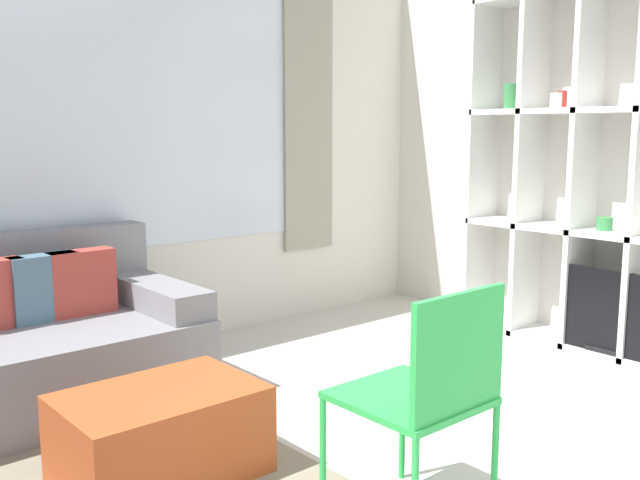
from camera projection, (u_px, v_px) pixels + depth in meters
name	position (u px, v px, depth m)	size (l,w,h in m)	color
wall_back	(93.00, 132.00, 4.16)	(6.36, 0.11, 2.70)	silver
wall_right	(590.00, 133.00, 4.60)	(0.07, 4.47, 2.70)	silver
shelving_unit	(616.00, 177.00, 4.31)	(0.35, 1.96, 2.23)	silver
couch_main	(8.00, 351.00, 3.48)	(1.78, 0.97, 0.83)	gray
ottoman	(161.00, 436.00, 2.80)	(0.75, 0.52, 0.37)	#B74C23
folding_chair	(429.00, 386.00, 2.40)	(0.44, 0.46, 0.86)	green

